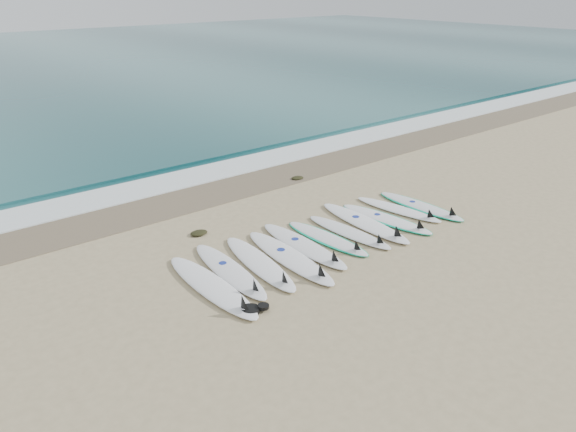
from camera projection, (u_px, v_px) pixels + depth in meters
ground at (327, 240)px, 12.14m from camera, size 120.00×120.00×0.00m
wet_sand_band at (223, 190)px, 15.05m from camera, size 120.00×1.80×0.01m
foam_band at (196, 176)px, 16.04m from camera, size 120.00×1.40×0.04m
wave_crest at (170, 163)px, 17.10m from camera, size 120.00×1.00×0.10m
surfboard_0 at (213, 287)px, 10.16m from camera, size 0.65×2.89×0.37m
surfboard_1 at (231, 271)px, 10.71m from camera, size 0.84×2.73×0.34m
surfboard_2 at (261, 264)px, 11.00m from camera, size 0.97×2.76×0.35m
surfboard_3 at (291, 258)px, 11.23m from camera, size 0.85×2.93×0.37m
surfboard_4 at (305, 246)px, 11.73m from camera, size 0.70×2.76×0.35m
surfboard_5 at (328, 238)px, 12.11m from camera, size 0.66×2.38×0.30m
surfboard_6 at (351, 232)px, 12.38m from camera, size 0.60×2.41×0.31m
surfboard_7 at (366, 223)px, 12.84m from camera, size 0.81×2.89×0.37m
surfboard_8 at (387, 219)px, 13.09m from camera, size 0.85×2.57×0.32m
surfboard_9 at (400, 210)px, 13.61m from camera, size 0.80×2.41×0.30m
surfboard_10 at (421, 206)px, 13.83m from camera, size 0.62×2.52×0.32m
seaweed_near at (199, 233)px, 12.39m from camera, size 0.40×0.31×0.08m
seaweed_far at (297, 178)px, 15.85m from camera, size 0.37×0.29×0.07m
leash_coil at (253, 309)px, 9.50m from camera, size 0.46×0.36×0.11m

